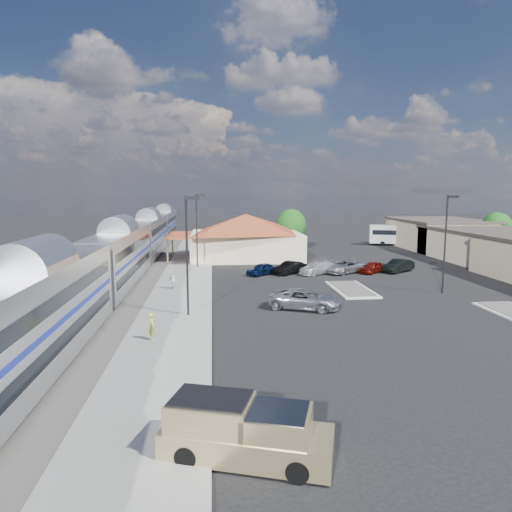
{
  "coord_description": "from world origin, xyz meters",
  "views": [
    {
      "loc": [
        -9.11,
        -39.44,
        9.36
      ],
      "look_at": [
        -4.73,
        6.23,
        2.8
      ],
      "focal_mm": 32.0,
      "sensor_mm": 36.0,
      "label": 1
    }
  ],
  "objects": [
    {
      "name": "tree_depot",
      "position": [
        3.0,
        30.0,
        4.02
      ],
      "size": [
        4.71,
        4.71,
        6.63
      ],
      "color": "#382314",
      "rests_on": "ground"
    },
    {
      "name": "lamp_plat_s",
      "position": [
        -10.9,
        -6.0,
        5.34
      ],
      "size": [
        1.08,
        0.25,
        9.0
      ],
      "color": "black",
      "rests_on": "ground"
    },
    {
      "name": "buildings_east",
      "position": [
        28.0,
        14.28,
        2.27
      ],
      "size": [
        14.4,
        51.4,
        4.8
      ],
      "color": "#C6B28C",
      "rests_on": "ground"
    },
    {
      "name": "coach_bus",
      "position": [
        23.38,
        36.0,
        2.01
      ],
      "size": [
        11.13,
        5.31,
        3.5
      ],
      "rotation": [
        0.0,
        0.0,
        1.29
      ],
      "color": "white",
      "rests_on": "ground"
    },
    {
      "name": "traffic_island_south",
      "position": [
        4.0,
        2.0,
        0.1
      ],
      "size": [
        3.3,
        7.5,
        0.21
      ],
      "color": "silver",
      "rests_on": "ground"
    },
    {
      "name": "platform",
      "position": [
        -12.0,
        6.0,
        0.09
      ],
      "size": [
        5.5,
        92.0,
        0.18
      ],
      "primitive_type": "cube",
      "color": "gray",
      "rests_on": "ground"
    },
    {
      "name": "ground",
      "position": [
        0.0,
        0.0,
        0.0
      ],
      "size": [
        280.0,
        280.0,
        0.0
      ],
      "primitive_type": "plane",
      "color": "black",
      "rests_on": "ground"
    },
    {
      "name": "lamp_lot",
      "position": [
        12.1,
        0.0,
        5.34
      ],
      "size": [
        1.08,
        0.25,
        9.0
      ],
      "color": "black",
      "rests_on": "ground"
    },
    {
      "name": "freight_cars",
      "position": [
        -24.0,
        1.55,
        1.93
      ],
      "size": [
        2.8,
        46.0,
        4.0
      ],
      "color": "black",
      "rests_on": "ground"
    },
    {
      "name": "person_a",
      "position": [
        -12.91,
        -11.63,
        1.04
      ],
      "size": [
        0.52,
        0.69,
        1.72
      ],
      "primitive_type": "imported",
      "rotation": [
        0.0,
        0.0,
        1.75
      ],
      "color": "#B6D141",
      "rests_on": "platform"
    },
    {
      "name": "suv",
      "position": [
        -1.86,
        -4.45,
        0.79
      ],
      "size": [
        6.29,
        4.58,
        1.59
      ],
      "primitive_type": "imported",
      "rotation": [
        0.0,
        0.0,
        1.19
      ],
      "color": "#AFB3B7",
      "rests_on": "ground"
    },
    {
      "name": "parked_car_e",
      "position": [
        9.15,
        10.68,
        0.66
      ],
      "size": [
        4.04,
        3.51,
        1.31
      ],
      "primitive_type": "imported",
      "rotation": [
        0.0,
        0.0,
        -0.95
      ],
      "color": "maroon",
      "rests_on": "ground"
    },
    {
      "name": "passenger_train",
      "position": [
        -18.0,
        4.99,
        2.87
      ],
      "size": [
        3.0,
        104.0,
        5.55
      ],
      "color": "silver",
      "rests_on": "ground"
    },
    {
      "name": "person_b",
      "position": [
        -13.0,
        3.36,
        1.06
      ],
      "size": [
        0.74,
        0.91,
        1.76
      ],
      "primitive_type": "imported",
      "rotation": [
        0.0,
        0.0,
        -1.48
      ],
      "color": "white",
      "rests_on": "platform"
    },
    {
      "name": "parked_car_b",
      "position": [
        -0.45,
        10.98,
        0.72
      ],
      "size": [
        4.33,
        3.94,
        1.43
      ],
      "primitive_type": "imported",
      "rotation": [
        0.0,
        0.0,
        -0.88
      ],
      "color": "black",
      "rests_on": "ground"
    },
    {
      "name": "pickup_truck",
      "position": [
        -8.0,
        -24.55,
        0.98
      ],
      "size": [
        6.35,
        3.9,
        2.06
      ],
      "rotation": [
        0.0,
        0.0,
        1.26
      ],
      "color": "tan",
      "rests_on": "ground"
    },
    {
      "name": "parked_car_c",
      "position": [
        2.75,
        10.68,
        0.73
      ],
      "size": [
        5.34,
        4.46,
        1.46
      ],
      "primitive_type": "imported",
      "rotation": [
        0.0,
        0.0,
        -1.0
      ],
      "color": "silver",
      "rests_on": "ground"
    },
    {
      "name": "tree_east_c",
      "position": [
        34.0,
        26.0,
        3.76
      ],
      "size": [
        4.41,
        4.41,
        6.21
      ],
      "color": "#382314",
      "rests_on": "ground"
    },
    {
      "name": "lamp_plat_n",
      "position": [
        -10.9,
        16.0,
        5.34
      ],
      "size": [
        1.08,
        0.25,
        9.0
      ],
      "color": "black",
      "rests_on": "ground"
    },
    {
      "name": "station_depot",
      "position": [
        -4.56,
        24.0,
        3.13
      ],
      "size": [
        18.35,
        12.24,
        6.2
      ],
      "color": "beige",
      "rests_on": "ground"
    },
    {
      "name": "railbed",
      "position": [
        -21.0,
        8.0,
        0.06
      ],
      "size": [
        16.0,
        100.0,
        0.12
      ],
      "primitive_type": "cube",
      "color": "#4C4944",
      "rests_on": "ground"
    },
    {
      "name": "parked_car_f",
      "position": [
        12.35,
        10.98,
        0.75
      ],
      "size": [
        4.66,
        3.97,
        1.51
      ],
      "primitive_type": "imported",
      "rotation": [
        0.0,
        0.0,
        -0.95
      ],
      "color": "black",
      "rests_on": "ground"
    },
    {
      "name": "parked_car_a",
      "position": [
        -3.65,
        10.68,
        0.67
      ],
      "size": [
        4.03,
        3.68,
        1.33
      ],
      "primitive_type": "imported",
      "rotation": [
        0.0,
        0.0,
        -0.89
      ],
      "color": "#0D1E43",
      "rests_on": "ground"
    },
    {
      "name": "parked_car_d",
      "position": [
        5.95,
        10.98,
        0.74
      ],
      "size": [
        5.83,
        5.01,
        1.49
      ],
      "primitive_type": "imported",
      "rotation": [
        0.0,
        0.0,
        -0.99
      ],
      "color": "#94979C",
      "rests_on": "ground"
    }
  ]
}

